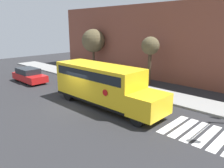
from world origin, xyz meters
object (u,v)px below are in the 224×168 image
school_bus (102,83)px  parked_car (29,75)px  tree_far_sidewalk (150,47)px  tree_near_sidewalk (93,41)px

school_bus → parked_car: school_bus is taller
school_bus → parked_car: 11.04m
school_bus → parked_car: size_ratio=2.03×
parked_car → tree_far_sidewalk: bearing=38.6°
school_bus → tree_far_sidewalk: size_ratio=1.89×
parked_car → tree_far_sidewalk: (10.02, 7.99, 3.10)m
school_bus → parked_car: bearing=-177.8°
school_bus → tree_near_sidewalk: 13.74m
tree_near_sidewalk → parked_car: bearing=-92.9°
parked_car → tree_near_sidewalk: tree_near_sidewalk is taller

